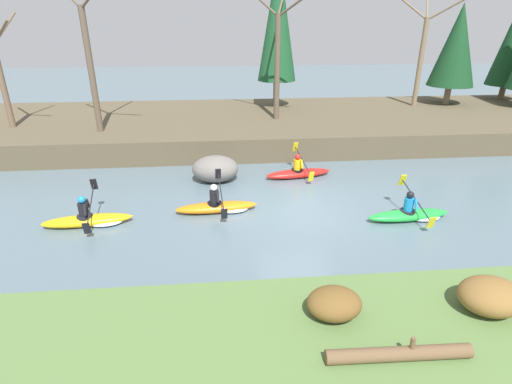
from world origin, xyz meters
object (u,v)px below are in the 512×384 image
at_px(kayaker_lead, 412,214).
at_px(kayaker_trailing, 220,206).
at_px(driftwood_log, 399,354).
at_px(kayaker_middle, 299,172).
at_px(kayaker_far_back, 91,219).
at_px(boulder_midstream, 215,169).

height_order(kayaker_lead, kayaker_trailing, same).
relative_size(kayaker_lead, driftwood_log, 1.16).
bearing_deg(kayaker_middle, kayaker_far_back, -163.54).
relative_size(kayaker_lead, kayaker_middle, 1.00).
bearing_deg(kayaker_middle, kayaker_lead, -62.95).
bearing_deg(driftwood_log, boulder_midstream, 107.91).
relative_size(kayaker_far_back, driftwood_log, 1.17).
relative_size(kayaker_middle, kayaker_far_back, 1.00).
height_order(boulder_midstream, driftwood_log, driftwood_log).
relative_size(kayaker_middle, kayaker_trailing, 1.00).
distance_m(kayaker_trailing, kayaker_far_back, 4.06).
bearing_deg(kayaker_trailing, driftwood_log, -73.92).
distance_m(kayaker_lead, kayaker_far_back, 10.19).
bearing_deg(driftwood_log, kayaker_far_back, 136.60).
xyz_separation_m(kayaker_middle, kayaker_trailing, (-3.23, -2.87, -0.02)).
distance_m(kayaker_trailing, driftwood_log, 8.04).
bearing_deg(boulder_midstream, kayaker_middle, 1.37).
bearing_deg(kayaker_trailing, boulder_midstream, 87.94).
distance_m(kayaker_lead, kayaker_middle, 4.96).
height_order(kayaker_lead, kayaker_middle, same).
relative_size(kayaker_trailing, kayaker_far_back, 1.00).
height_order(kayaker_trailing, driftwood_log, driftwood_log).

